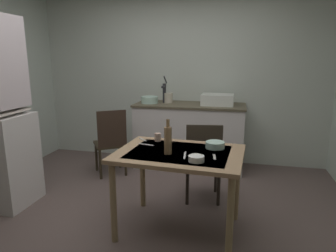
{
  "coord_description": "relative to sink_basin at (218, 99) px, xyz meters",
  "views": [
    {
      "loc": [
        0.86,
        -2.62,
        1.59
      ],
      "look_at": [
        0.2,
        0.27,
        0.91
      ],
      "focal_mm": 32.24,
      "sensor_mm": 36.0,
      "label": 1
    }
  ],
  "objects": [
    {
      "name": "ground_plane",
      "position": [
        -0.6,
        -1.6,
        -1.01
      ],
      "size": [
        5.35,
        5.35,
        0.0
      ],
      "primitive_type": "plane",
      "color": "brown"
    },
    {
      "name": "wall_back",
      "position": [
        -0.6,
        0.37,
        0.32
      ],
      "size": [
        4.45,
        0.1,
        2.67
      ],
      "primitive_type": "cube",
      "color": "silver",
      "rests_on": "ground"
    },
    {
      "name": "counter_cabinet",
      "position": [
        -0.39,
        -0.0,
        -0.54
      ],
      "size": [
        1.57,
        0.64,
        0.94
      ],
      "color": "silver",
      "rests_on": "ground"
    },
    {
      "name": "sink_basin",
      "position": [
        0.0,
        0.0,
        0.0
      ],
      "size": [
        0.44,
        0.34,
        0.15
      ],
      "color": "silver",
      "rests_on": "counter_cabinet"
    },
    {
      "name": "hand_pump",
      "position": [
        -0.78,
        0.05,
        0.09
      ],
      "size": [
        0.05,
        0.27,
        0.39
      ],
      "color": "#232328",
      "rests_on": "counter_cabinet"
    },
    {
      "name": "mixing_bowl_counter",
      "position": [
        -0.97,
        -0.05,
        -0.03
      ],
      "size": [
        0.24,
        0.24,
        0.1
      ],
      "primitive_type": "cylinder",
      "color": "#ADD1C1",
      "rests_on": "counter_cabinet"
    },
    {
      "name": "stoneware_crock",
      "position": [
        -0.72,
        0.05,
        -0.01
      ],
      "size": [
        0.12,
        0.12,
        0.14
      ],
      "primitive_type": "cylinder",
      "color": "beige",
      "rests_on": "counter_cabinet"
    },
    {
      "name": "dining_table",
      "position": [
        -0.21,
        -1.7,
        -0.35
      ],
      "size": [
        1.16,
        0.88,
        0.77
      ],
      "color": "#A3805D",
      "rests_on": "ground"
    },
    {
      "name": "chair_far_side",
      "position": [
        -0.07,
        -1.07,
        -0.54
      ],
      "size": [
        0.46,
        0.46,
        0.91
      ],
      "color": "#2F2620",
      "rests_on": "ground"
    },
    {
      "name": "chair_by_counter",
      "position": [
        -1.37,
        -0.57,
        -0.53
      ],
      "size": [
        0.56,
        0.56,
        0.92
      ],
      "color": "#30281A",
      "rests_on": "ground"
    },
    {
      "name": "serving_bowl_wide",
      "position": [
        -0.03,
        -1.92,
        -0.22
      ],
      "size": [
        0.13,
        0.13,
        0.05
      ],
      "primitive_type": "cylinder",
      "color": "white",
      "rests_on": "dining_table"
    },
    {
      "name": "soup_bowl_small",
      "position": [
        0.09,
        -1.52,
        -0.22
      ],
      "size": [
        0.18,
        0.18,
        0.06
      ],
      "primitive_type": "cylinder",
      "color": "#ADD1C1",
      "rests_on": "dining_table"
    },
    {
      "name": "teacup_mint",
      "position": [
        -0.35,
        -1.58,
        -0.21
      ],
      "size": [
        0.06,
        0.06,
        0.07
      ],
      "primitive_type": "cylinder",
      "color": "beige",
      "rests_on": "dining_table"
    },
    {
      "name": "teacup_cream",
      "position": [
        -0.49,
        -1.41,
        -0.21
      ],
      "size": [
        0.06,
        0.06,
        0.08
      ],
      "primitive_type": "cylinder",
      "color": "tan",
      "rests_on": "dining_table"
    },
    {
      "name": "glass_bottle",
      "position": [
        -0.3,
        -1.79,
        -0.12
      ],
      "size": [
        0.07,
        0.07,
        0.31
      ],
      "color": "olive",
      "rests_on": "dining_table"
    },
    {
      "name": "table_knife",
      "position": [
        -0.15,
        -1.8,
        -0.24
      ],
      "size": [
        0.04,
        0.2,
        0.0
      ],
      "primitive_type": "cube",
      "rotation": [
        0.0,
        0.0,
        4.83
      ],
      "color": "silver",
      "rests_on": "dining_table"
    },
    {
      "name": "teaspoon_near_bowl",
      "position": [
        -0.65,
        -1.4,
        -0.24
      ],
      "size": [
        0.11,
        0.11,
        0.0
      ],
      "primitive_type": "cube",
      "rotation": [
        0.0,
        0.0,
        5.47
      ],
      "color": "beige",
      "rests_on": "dining_table"
    },
    {
      "name": "teaspoon_by_cup",
      "position": [
        0.1,
        -1.79,
        -0.24
      ],
      "size": [
        0.04,
        0.14,
        0.0
      ],
      "primitive_type": "cube",
      "rotation": [
        0.0,
        0.0,
        4.85
      ],
      "color": "beige",
      "rests_on": "dining_table"
    },
    {
      "name": "serving_spoon",
      "position": [
        -0.57,
        -1.56,
        -0.24
      ],
      "size": [
        0.16,
        0.05,
        0.0
      ],
      "primitive_type": "cube",
      "rotation": [
        0.0,
        0.0,
        2.92
      ],
      "color": "beige",
      "rests_on": "dining_table"
    }
  ]
}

